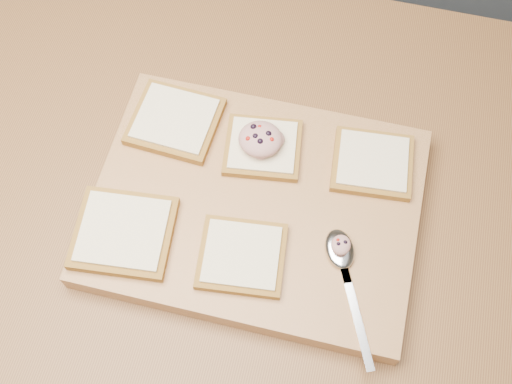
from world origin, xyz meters
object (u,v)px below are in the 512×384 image
at_px(cutting_board, 256,207).
at_px(bread_far_center, 263,147).
at_px(spoon, 342,259).
at_px(tuna_salad_dollop, 260,139).

relative_size(cutting_board, bread_far_center, 3.76).
height_order(cutting_board, spoon, spoon).
distance_m(cutting_board, tuna_salad_dollop, 0.10).
bearing_deg(spoon, bread_far_center, 135.15).
bearing_deg(bread_far_center, spoon, -44.85).
height_order(bread_far_center, spoon, bread_far_center).
bearing_deg(cutting_board, tuna_salad_dollop, 99.27).
bearing_deg(bread_far_center, cutting_board, -83.26).
xyz_separation_m(bread_far_center, spoon, (0.14, -0.14, -0.00)).
distance_m(bread_far_center, spoon, 0.20).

